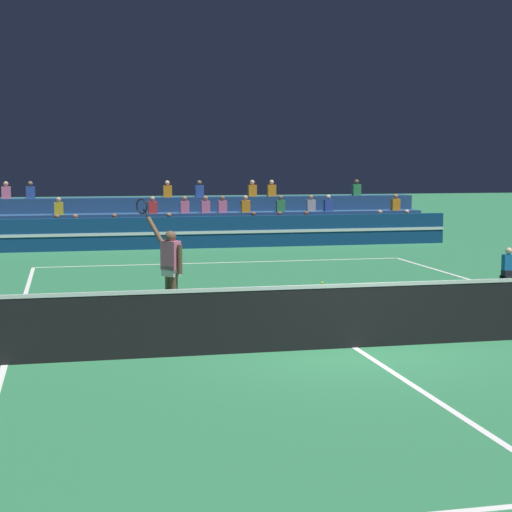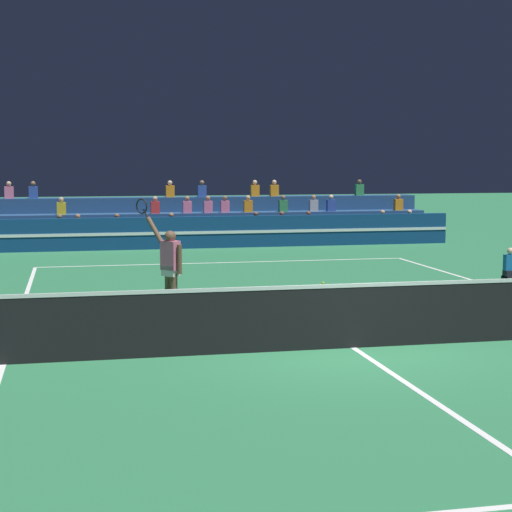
% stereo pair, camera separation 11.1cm
% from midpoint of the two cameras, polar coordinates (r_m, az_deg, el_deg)
% --- Properties ---
extents(ground_plane, '(120.00, 120.00, 0.00)m').
position_cam_midpoint_polar(ground_plane, '(14.11, 6.72, -6.10)').
color(ground_plane, '#2D7A4C').
extents(court_lines, '(11.10, 23.90, 0.01)m').
position_cam_midpoint_polar(court_lines, '(14.11, 6.72, -6.09)').
color(court_lines, white).
rests_on(court_lines, ground).
extents(tennis_net, '(12.00, 0.10, 1.10)m').
position_cam_midpoint_polar(tennis_net, '(14.00, 6.75, -3.93)').
color(tennis_net, slate).
rests_on(tennis_net, ground).
extents(sponsor_banner_wall, '(18.00, 0.26, 1.10)m').
position_cam_midpoint_polar(sponsor_banner_wall, '(29.72, -3.44, 1.59)').
color(sponsor_banner_wall, navy).
rests_on(sponsor_banner_wall, ground).
extents(bleacher_stand, '(17.87, 2.85, 2.28)m').
position_cam_midpoint_polar(bleacher_stand, '(32.21, -4.12, 2.14)').
color(bleacher_stand, navy).
rests_on(bleacher_stand, ground).
extents(ball_kid_courtside, '(0.30, 0.36, 0.84)m').
position_cam_midpoint_polar(ball_kid_courtside, '(22.58, 16.70, -0.76)').
color(ball_kid_courtside, black).
rests_on(ball_kid_courtside, ground).
extents(tennis_player, '(0.83, 1.01, 2.37)m').
position_cam_midpoint_polar(tennis_player, '(16.43, -5.59, -0.83)').
color(tennis_player, brown).
rests_on(tennis_player, ground).
extents(tennis_ball, '(0.07, 0.07, 0.07)m').
position_cam_midpoint_polar(tennis_ball, '(21.11, 4.65, -1.81)').
color(tennis_ball, '#C6DB33').
rests_on(tennis_ball, ground).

